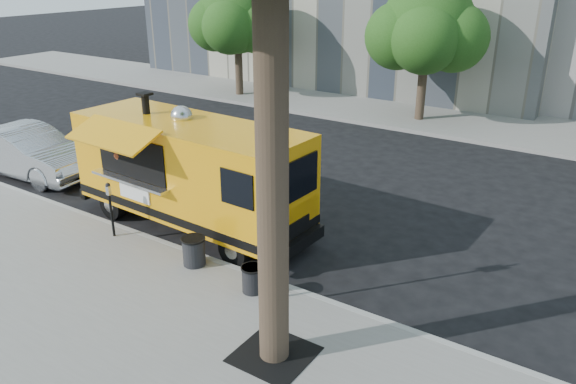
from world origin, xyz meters
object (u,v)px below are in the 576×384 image
(far_tree_b, at_px, (427,26))
(trash_bin_right, at_px, (253,278))
(far_tree_a, at_px, (237,16))
(parking_meter, at_px, (110,203))
(sedan, at_px, (28,152))
(food_truck, at_px, (189,171))
(sign_post, at_px, (265,219))
(trash_bin_left, at_px, (194,250))

(far_tree_b, xyz_separation_m, trash_bin_right, (2.15, -14.16, -3.39))
(far_tree_a, distance_m, trash_bin_right, 18.02)
(far_tree_a, relative_size, parking_meter, 4.01)
(far_tree_a, distance_m, parking_meter, 15.59)
(parking_meter, relative_size, trash_bin_right, 2.48)
(sedan, bearing_deg, food_truck, -93.80)
(far_tree_b, height_order, trash_bin_right, far_tree_b)
(food_truck, xyz_separation_m, sedan, (-6.58, -0.07, -0.72))
(food_truck, bearing_deg, sedan, -177.02)
(sign_post, height_order, trash_bin_right, sign_post)
(sedan, bearing_deg, far_tree_a, 2.17)
(food_truck, bearing_deg, sign_post, -24.56)
(food_truck, height_order, trash_bin_left, food_truck)
(food_truck, distance_m, trash_bin_right, 3.77)
(food_truck, relative_size, trash_bin_left, 10.48)
(far_tree_b, height_order, trash_bin_left, far_tree_b)
(parking_meter, xyz_separation_m, trash_bin_left, (2.49, 0.05, -0.50))
(far_tree_a, distance_m, food_truck, 14.61)
(far_tree_a, bearing_deg, far_tree_b, 2.54)
(trash_bin_right, bearing_deg, food_truck, 151.49)
(far_tree_a, xyz_separation_m, trash_bin_left, (9.49, -13.60, -3.30))
(sign_post, xyz_separation_m, trash_bin_right, (-0.40, 0.09, -1.41))
(parking_meter, bearing_deg, sign_post, -2.52)
(sign_post, height_order, trash_bin_left, sign_post)
(far_tree_b, distance_m, food_truck, 12.69)
(parking_meter, height_order, sedan, sedan)
(far_tree_b, xyz_separation_m, parking_meter, (-2.00, -14.05, -2.85))
(parking_meter, bearing_deg, food_truck, 59.17)
(far_tree_b, height_order, sedan, far_tree_b)
(parking_meter, relative_size, food_truck, 0.21)
(far_tree_a, xyz_separation_m, parking_meter, (7.00, -13.65, -2.79))
(sign_post, xyz_separation_m, sedan, (-10.16, 1.76, -1.09))
(trash_bin_left, distance_m, trash_bin_right, 1.67)
(food_truck, bearing_deg, parking_meter, -118.43)
(far_tree_b, relative_size, trash_bin_right, 10.23)
(trash_bin_right, bearing_deg, sign_post, -13.23)
(parking_meter, xyz_separation_m, food_truck, (0.97, 1.62, 0.50))
(far_tree_a, height_order, sedan, far_tree_a)
(trash_bin_left, bearing_deg, food_truck, 133.99)
(far_tree_a, bearing_deg, sedan, -83.46)
(food_truck, bearing_deg, trash_bin_left, -43.61)
(parking_meter, relative_size, sedan, 0.29)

